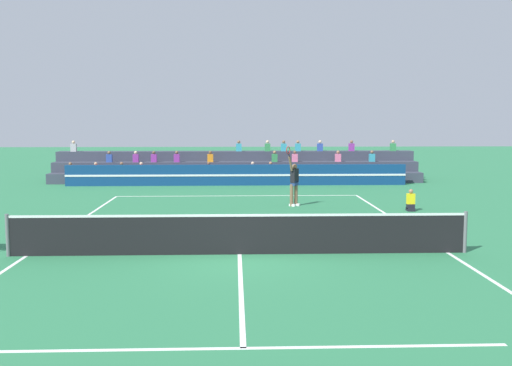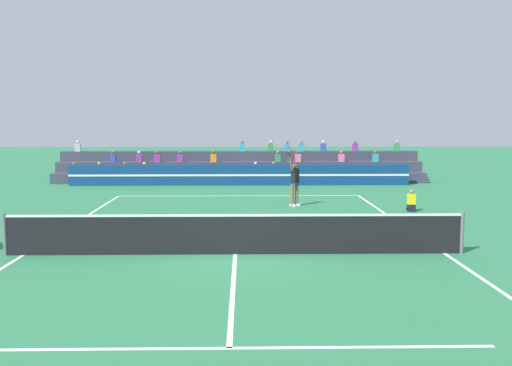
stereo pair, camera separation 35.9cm
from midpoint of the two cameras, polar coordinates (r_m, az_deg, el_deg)
The scene contains 8 objects.
ground_plane at distance 15.73m, azimuth -1.34°, elevation -6.81°, with size 120.00×120.00×0.00m, color #2D7A4C.
court_lines at distance 15.72m, azimuth -1.34°, elevation -6.79°, with size 11.10×23.90×0.01m.
tennis_net at distance 15.61m, azimuth -1.34°, elevation -4.86°, with size 12.00×0.10×1.10m.
sponsor_banner_wall at distance 31.71m, azimuth -1.25°, elevation 0.76°, with size 18.00×0.26×1.10m.
bleacher_stand at distance 34.23m, azimuth -1.26°, elevation 1.33°, with size 20.54×2.85×2.28m.
ball_kid_courtside at distance 23.64m, azimuth 15.00°, elevation -1.83°, with size 0.30×0.36×0.84m.
tennis_player at distance 24.18m, azimuth 4.13°, elevation 0.11°, with size 0.67×0.85×2.48m.
tennis_ball at distance 18.80m, azimuth 8.50°, elevation -4.62°, with size 0.07×0.07×0.07m, color #C6DB33.
Camera 2 is at (0.23, -15.33, 3.53)m, focal length 42.00 mm.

